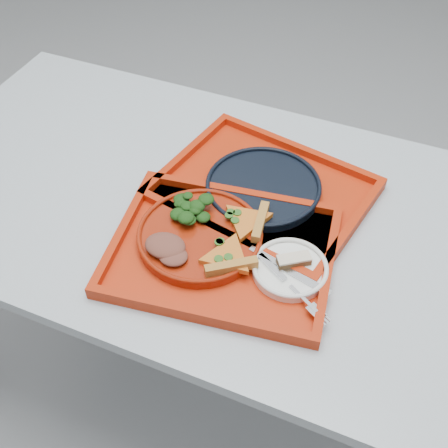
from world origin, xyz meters
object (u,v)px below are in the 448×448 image
at_px(tray_far, 263,192).
at_px(dinner_plate, 200,237).
at_px(navy_plate, 263,188).
at_px(dessert_bar, 294,260).
at_px(tray_main, 222,252).

bearing_deg(tray_far, dinner_plate, -99.36).
bearing_deg(navy_plate, tray_far, 0.00).
relative_size(dinner_plate, dessert_bar, 3.74).
bearing_deg(dinner_plate, navy_plate, 69.67).
bearing_deg(dinner_plate, tray_far, 69.67).
relative_size(tray_main, dinner_plate, 1.73).
bearing_deg(tray_main, tray_far, 77.50).
bearing_deg(tray_far, navy_plate, 0.00).
bearing_deg(tray_main, dinner_plate, 161.63).
xyz_separation_m(navy_plate, dessert_bar, (0.13, -0.19, 0.02)).
height_order(tray_main, dessert_bar, dessert_bar).
height_order(dinner_plate, navy_plate, dinner_plate).
bearing_deg(tray_far, tray_main, -83.46).
height_order(navy_plate, dessert_bar, dessert_bar).
distance_m(tray_far, dessert_bar, 0.23).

